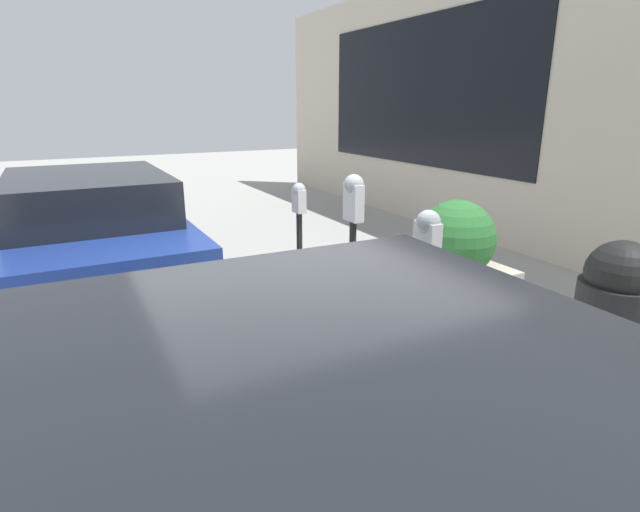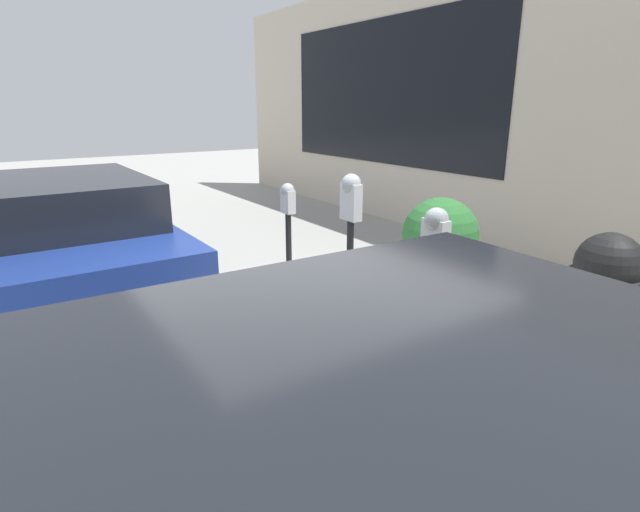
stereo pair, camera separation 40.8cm
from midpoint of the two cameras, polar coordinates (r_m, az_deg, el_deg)
The scene contains 9 objects.
ground_plane at distance 4.41m, azimuth -4.25°, elevation -12.65°, with size 40.00×40.00×0.00m, color #999993.
curb_strip at distance 4.37m, azimuth -5.20°, elevation -12.70°, with size 19.00×0.16×0.04m.
building_facade at distance 7.16m, azimuth 29.41°, elevation 14.88°, with size 19.00×0.17×4.33m.
parking_meter_nearest at distance 3.50m, azimuth 9.52°, elevation -2.20°, with size 0.19×0.16×1.52m.
parking_meter_second at distance 4.21m, azimuth 0.75°, elevation 3.70°, with size 0.20×0.17×1.63m.
parking_meter_middle at distance 5.11m, azimuth -5.93°, elevation 3.51°, with size 0.16×0.14×1.42m.
planter_box at distance 5.64m, azimuth 11.40°, elevation -0.16°, with size 1.17×0.84×1.22m.
parked_car_middle at distance 6.24m, azimuth -28.65°, elevation 1.72°, with size 4.18×1.90×1.45m.
trash_bin at distance 4.47m, azimuth 27.23°, elevation -5.38°, with size 0.56×0.56×1.24m.
Camera 2 is at (-3.25, 2.03, 2.18)m, focal length 28.00 mm.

